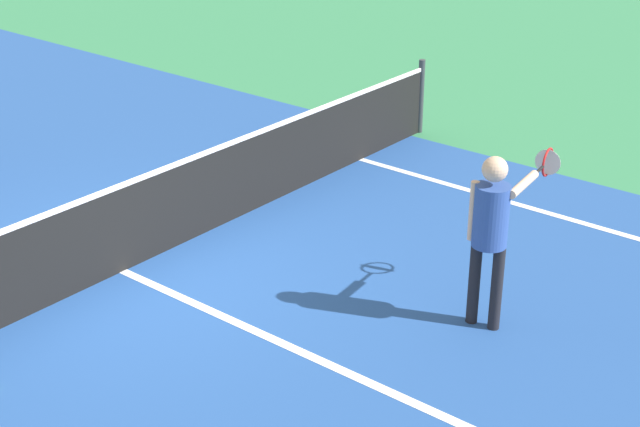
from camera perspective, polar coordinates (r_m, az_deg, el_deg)
name	(u,v)px	position (r m, az deg, el deg)	size (l,w,h in m)	color
ground_plane	(123,271)	(10.05, -11.80, -3.41)	(60.00, 60.00, 0.00)	#337F51
court_surface_inbounds	(123,271)	(10.05, -11.80, -3.41)	(10.62, 24.40, 0.00)	#234C93
line_center_service	(371,384)	(8.12, 3.09, -10.18)	(0.10, 6.40, 0.01)	white
net	(118,228)	(9.83, -12.04, -0.87)	(11.14, 0.09, 1.07)	#33383D
player_near	(492,222)	(8.58, 10.32, -0.52)	(1.23, 0.42, 1.68)	black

